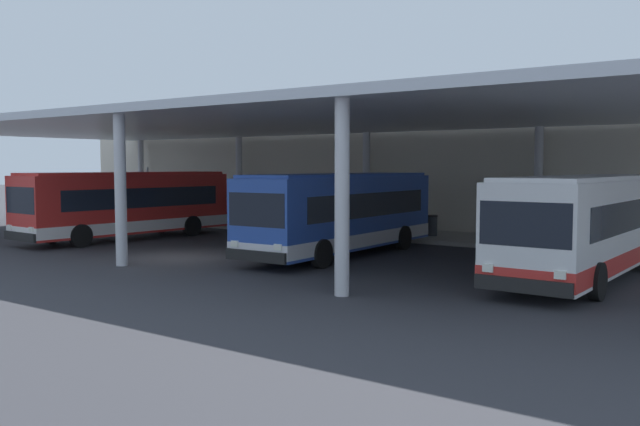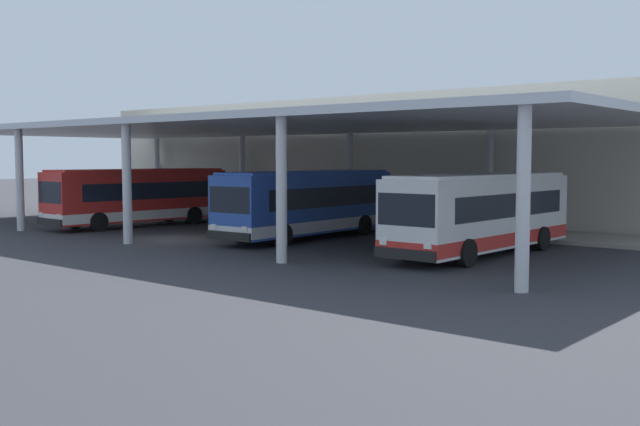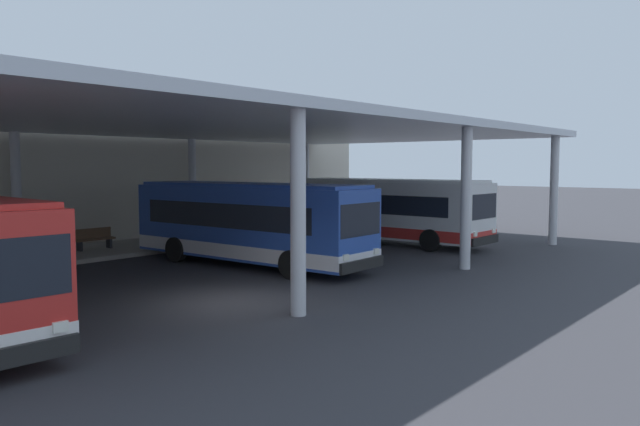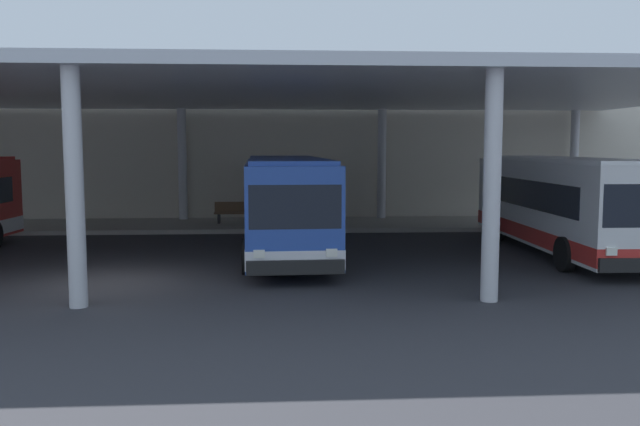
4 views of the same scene
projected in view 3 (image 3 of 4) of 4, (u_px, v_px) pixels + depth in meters
The scene contains 8 objects.
ground_plane at pixel (233, 301), 17.35m from camera, with size 200.00×200.00×0.00m, color #333338.
platform_kerb at pixel (38, 258), 24.88m from camera, with size 42.00×4.50×0.18m, color #A39E93.
station_building_facade at pixel (0, 167), 26.68m from camera, with size 48.00×1.60×7.56m, color beige.
canopy_shelter at pixel (120, 122), 20.47m from camera, with size 40.00×17.00×5.55m.
bus_second_bay at pixel (249, 223), 23.51m from camera, with size 2.98×10.61×3.17m.
bus_middle_bay at pixel (387, 210), 30.33m from camera, with size 2.83×10.57×3.17m.
bench_waiting at pixel (94, 238), 26.79m from camera, with size 1.80×0.45×0.92m.
trash_bin at pixel (148, 234), 28.41m from camera, with size 0.52×0.52×0.98m.
Camera 3 is at (-11.51, -12.90, 3.84)m, focal length 34.41 mm.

